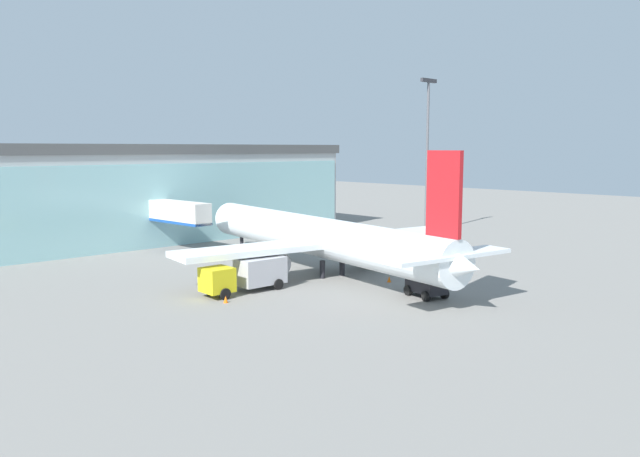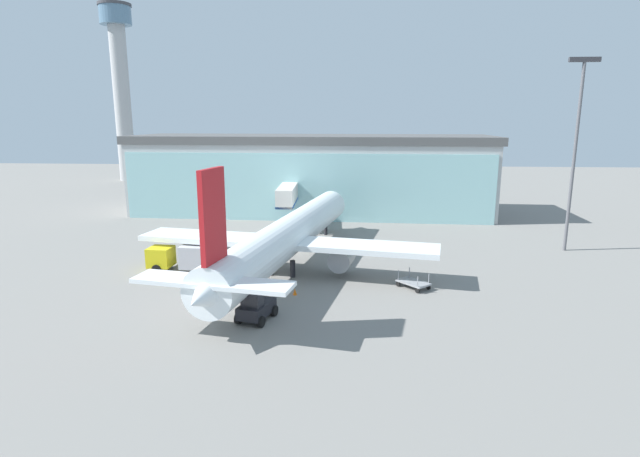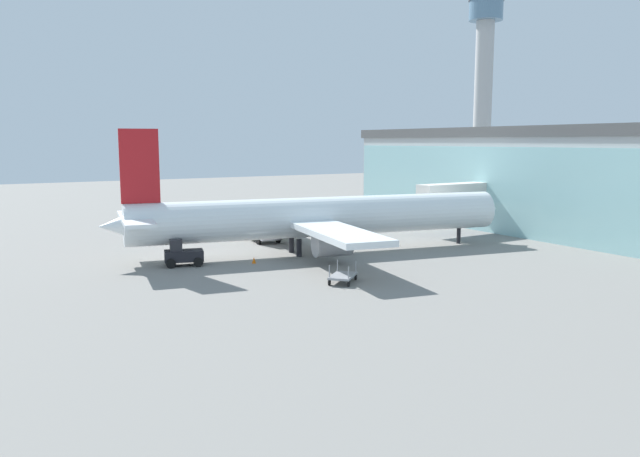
{
  "view_description": "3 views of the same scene",
  "coord_description": "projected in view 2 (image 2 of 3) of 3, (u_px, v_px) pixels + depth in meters",
  "views": [
    {
      "loc": [
        -39.75,
        -35.02,
        11.64
      ],
      "look_at": [
        0.83,
        6.13,
        4.18
      ],
      "focal_mm": 35.0,
      "sensor_mm": 36.0,
      "label": 1
    },
    {
      "loc": [
        7.19,
        -41.0,
        14.56
      ],
      "look_at": [
        3.66,
        6.44,
        4.11
      ],
      "focal_mm": 28.0,
      "sensor_mm": 36.0,
      "label": 2
    },
    {
      "loc": [
        50.35,
        -23.5,
        10.45
      ],
      "look_at": [
        0.02,
        6.68,
        2.22
      ],
      "focal_mm": 35.0,
      "sensor_mm": 36.0,
      "label": 3
    }
  ],
  "objects": [
    {
      "name": "apron_light_mast",
      "position": [
        576.0,
        141.0,
        54.01
      ],
      "size": [
        3.2,
        0.4,
        20.93
      ],
      "color": "#59595E",
      "rests_on": "ground"
    },
    {
      "name": "jet_bridge",
      "position": [
        288.0,
        195.0,
        68.97
      ],
      "size": [
        2.69,
        11.68,
        5.71
      ],
      "rotation": [
        0.0,
        0.0,
        1.61
      ],
      "color": "silver",
      "rests_on": "ground"
    },
    {
      "name": "catering_truck",
      "position": [
        189.0,
        257.0,
        48.42
      ],
      "size": [
        7.4,
        2.81,
        2.65
      ],
      "rotation": [
        0.0,
        0.0,
        3.09
      ],
      "color": "yellow",
      "rests_on": "ground"
    },
    {
      "name": "safety_cone_wingtip",
      "position": [
        147.0,
        274.0,
        47.18
      ],
      "size": [
        0.36,
        0.36,
        0.55
      ],
      "primitive_type": "cone",
      "color": "orange",
      "rests_on": "ground"
    },
    {
      "name": "airplane",
      "position": [
        288.0,
        236.0,
        48.63
      ],
      "size": [
        29.32,
        39.45,
        11.48
      ],
      "rotation": [
        0.0,
        0.0,
        1.4
      ],
      "color": "white",
      "rests_on": "ground"
    },
    {
      "name": "ground",
      "position": [
        273.0,
        289.0,
        43.58
      ],
      "size": [
        240.0,
        240.0,
        0.0
      ],
      "primitive_type": "plane",
      "color": "gray"
    },
    {
      "name": "baggage_cart",
      "position": [
        413.0,
        283.0,
        43.87
      ],
      "size": [
        3.07,
        3.15,
        1.5
      ],
      "rotation": [
        0.0,
        0.0,
        2.31
      ],
      "color": "gray",
      "rests_on": "ground"
    },
    {
      "name": "pushback_tug",
      "position": [
        256.0,
        308.0,
        36.74
      ],
      "size": [
        2.89,
        3.57,
        2.3
      ],
      "rotation": [
        0.0,
        0.0,
        1.3
      ],
      "color": "black",
      "rests_on": "ground"
    },
    {
      "name": "safety_cone_nose",
      "position": [
        295.0,
        292.0,
        42.19
      ],
      "size": [
        0.36,
        0.36,
        0.55
      ],
      "primitive_type": "cone",
      "color": "orange",
      "rests_on": "ground"
    },
    {
      "name": "terminal_building",
      "position": [
        312.0,
        174.0,
        79.05
      ],
      "size": [
        56.11,
        17.44,
        12.11
      ],
      "rotation": [
        0.0,
        0.0,
        -0.03
      ],
      "color": "#AFAFAF",
      "rests_on": "ground"
    },
    {
      "name": "control_tower",
      "position": [
        120.0,
        78.0,
        116.34
      ],
      "size": [
        7.37,
        7.37,
        40.23
      ],
      "color": "#AFAFAF",
      "rests_on": "ground"
    }
  ]
}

